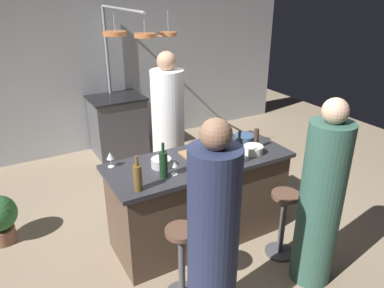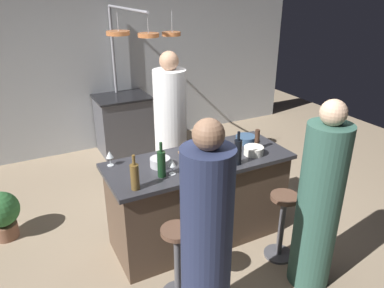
{
  "view_description": "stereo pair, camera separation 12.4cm",
  "coord_description": "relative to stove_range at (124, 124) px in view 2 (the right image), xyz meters",
  "views": [
    {
      "loc": [
        -1.63,
        -2.73,
        2.44
      ],
      "look_at": [
        0.0,
        0.15,
        1.0
      ],
      "focal_mm": 34.53,
      "sensor_mm": 36.0,
      "label": 1
    },
    {
      "loc": [
        -1.52,
        -2.78,
        2.44
      ],
      "look_at": [
        0.0,
        0.15,
        1.0
      ],
      "focal_mm": 34.53,
      "sensor_mm": 36.0,
      "label": 2
    }
  ],
  "objects": [
    {
      "name": "guest_right",
      "position": [
        0.58,
        -3.44,
        0.33
      ],
      "size": [
        0.35,
        0.35,
        1.68
      ],
      "color": "#33594C",
      "rests_on": "ground_plane"
    },
    {
      "name": "mixing_bowl_steel",
      "position": [
        -0.39,
        -2.41,
        0.49
      ],
      "size": [
        0.19,
        0.19,
        0.08
      ],
      "primitive_type": "cylinder",
      "color": "#B7B7BC",
      "rests_on": "kitchen_island"
    },
    {
      "name": "cutting_board",
      "position": [
        0.04,
        -2.34,
        0.46
      ],
      "size": [
        0.32,
        0.22,
        0.02
      ],
      "primitive_type": "cube",
      "color": "#997047",
      "rests_on": "kitchen_island"
    },
    {
      "name": "overhead_pot_rack",
      "position": [
        0.0,
        -0.62,
        1.25
      ],
      "size": [
        0.89,
        1.54,
        2.17
      ],
      "color": "gray",
      "rests_on": "ground_plane"
    },
    {
      "name": "mixing_bowl_ceramic",
      "position": [
        0.52,
        -2.6,
        0.49
      ],
      "size": [
        0.19,
        0.19,
        0.08
      ],
      "primitive_type": "cylinder",
      "color": "silver",
      "rests_on": "kitchen_island"
    },
    {
      "name": "wine_bottle_red",
      "position": [
        -0.45,
        -2.6,
        0.58
      ],
      "size": [
        0.07,
        0.07,
        0.32
      ],
      "color": "#143319",
      "rests_on": "kitchen_island"
    },
    {
      "name": "bar_stool_right",
      "position": [
        0.55,
        -3.07,
        -0.07
      ],
      "size": [
        0.28,
        0.28,
        0.68
      ],
      "color": "#4C4C51",
      "rests_on": "ground_plane"
    },
    {
      "name": "guest_left",
      "position": [
        -0.48,
        -3.44,
        0.34
      ],
      "size": [
        0.36,
        0.36,
        1.7
      ],
      "color": "#262D4C",
      "rests_on": "ground_plane"
    },
    {
      "name": "wine_bottle_amber",
      "position": [
        -0.73,
        -2.7,
        0.57
      ],
      "size": [
        0.07,
        0.07,
        0.31
      ],
      "color": "brown",
      "rests_on": "kitchen_island"
    },
    {
      "name": "wine_bottle_dark",
      "position": [
        0.27,
        -2.7,
        0.58
      ],
      "size": [
        0.07,
        0.07,
        0.32
      ],
      "color": "black",
      "rests_on": "kitchen_island"
    },
    {
      "name": "wine_glass_near_right_guest",
      "position": [
        -0.35,
        -2.61,
        0.56
      ],
      "size": [
        0.07,
        0.07,
        0.15
      ],
      "color": "silver",
      "rests_on": "kitchen_island"
    },
    {
      "name": "bar_stool_left",
      "position": [
        -0.53,
        -3.07,
        -0.07
      ],
      "size": [
        0.28,
        0.28,
        0.68
      ],
      "color": "#4C4C51",
      "rests_on": "ground_plane"
    },
    {
      "name": "potted_plant",
      "position": [
        -1.79,
        -1.54,
        -0.15
      ],
      "size": [
        0.36,
        0.36,
        0.52
      ],
      "color": "brown",
      "rests_on": "ground_plane"
    },
    {
      "name": "pepper_mill",
      "position": [
        0.62,
        -2.51,
        0.56
      ],
      "size": [
        0.05,
        0.05,
        0.21
      ],
      "primitive_type": "cylinder",
      "color": "#382319",
      "rests_on": "kitchen_island"
    },
    {
      "name": "mixing_bowl_blue",
      "position": [
        0.63,
        -2.32,
        0.49
      ],
      "size": [
        0.21,
        0.21,
        0.07
      ],
      "primitive_type": "cylinder",
      "color": "#334C6B",
      "rests_on": "kitchen_island"
    },
    {
      "name": "chef",
      "position": [
        0.11,
        -1.55,
        0.38
      ],
      "size": [
        0.38,
        0.38,
        1.78
      ],
      "color": "white",
      "rests_on": "ground_plane"
    },
    {
      "name": "wine_glass_near_left_guest",
      "position": [
        -0.79,
        -2.19,
        0.56
      ],
      "size": [
        0.07,
        0.07,
        0.15
      ],
      "color": "silver",
      "rests_on": "kitchen_island"
    },
    {
      "name": "stove_range",
      "position": [
        0.0,
        0.0,
        0.0
      ],
      "size": [
        0.8,
        0.64,
        0.89
      ],
      "color": "#47474C",
      "rests_on": "ground_plane"
    },
    {
      "name": "back_wall",
      "position": [
        0.0,
        0.4,
        0.85
      ],
      "size": [
        6.4,
        0.16,
        2.6
      ],
      "primitive_type": "cube",
      "color": "#B2B7BC",
      "rests_on": "ground_plane"
    },
    {
      "name": "wine_bottle_white",
      "position": [
        -0.2,
        -2.71,
        0.58
      ],
      "size": [
        0.07,
        0.07,
        0.33
      ],
      "color": "gray",
      "rests_on": "kitchen_island"
    },
    {
      "name": "kitchen_island",
      "position": [
        0.0,
        -2.45,
        0.01
      ],
      "size": [
        1.8,
        0.72,
        0.9
      ],
      "color": "brown",
      "rests_on": "ground_plane"
    },
    {
      "name": "ground_plane",
      "position": [
        0.0,
        -2.45,
        -0.45
      ],
      "size": [
        9.0,
        9.0,
        0.0
      ],
      "primitive_type": "plane",
      "color": "gray"
    }
  ]
}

